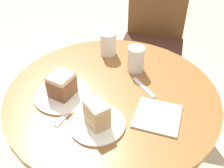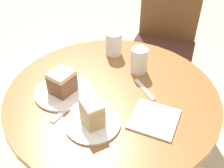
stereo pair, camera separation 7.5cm
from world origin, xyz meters
The scene contains 11 objects.
table centered at (0.00, 0.00, 0.56)m, with size 0.89×0.89×0.73m.
chair centered at (0.03, 0.88, 0.53)m, with size 0.46×0.48×1.02m.
plate_near centered at (0.01, -0.20, 0.73)m, with size 0.20×0.20×0.01m.
plate_far centered at (-0.18, -0.08, 0.73)m, with size 0.24×0.24×0.01m.
cake_slice_near centered at (0.01, -0.20, 0.78)m, with size 0.11×0.10×0.09m.
cake_slice_far centered at (-0.18, -0.08, 0.78)m, with size 0.10×0.11×0.09m.
glass_lemonade centered at (0.06, 0.18, 0.78)m, with size 0.08×0.08×0.12m.
glass_water centered at (-0.11, 0.28, 0.78)m, with size 0.08×0.08×0.12m.
napkin_stack centered at (0.21, -0.09, 0.73)m, with size 0.17×0.17×0.01m.
fork centered at (-0.12, -0.16, 0.73)m, with size 0.05×0.18×0.00m.
spoon centered at (0.12, 0.06, 0.73)m, with size 0.12×0.11×0.00m.
Camera 1 is at (0.25, -0.80, 1.43)m, focal length 42.00 mm.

